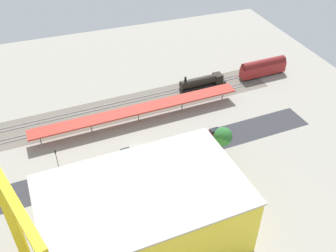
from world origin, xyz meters
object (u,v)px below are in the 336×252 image
(platform_canopy_near, at_px, (138,110))
(street_tree_0, at_px, (183,150))
(passenger_coach, at_px, (263,67))
(construction_building, at_px, (144,215))
(parked_car_2, at_px, (160,145))
(box_truck_0, at_px, (76,187))
(traffic_light, at_px, (56,156))
(parked_car_1, at_px, (189,138))
(parked_car_0, at_px, (215,132))
(street_tree_2, at_px, (223,137))
(tower_crane, at_px, (14,222))
(street_tree_3, at_px, (125,167))
(locomotive, at_px, (203,82))
(parked_car_3, at_px, (126,152))
(street_tree_1, at_px, (223,137))

(platform_canopy_near, xyz_separation_m, street_tree_0, (-4.84, 22.72, 1.85))
(passenger_coach, xyz_separation_m, construction_building, (57.74, 49.72, 3.82))
(parked_car_2, bearing_deg, box_truck_0, 20.45)
(traffic_light, bearing_deg, parked_car_1, 178.16)
(construction_building, distance_m, box_truck_0, 21.25)
(parked_car_0, bearing_deg, parked_car_2, -0.07)
(parked_car_1, xyz_separation_m, street_tree_2, (-6.00, 7.55, 4.76))
(traffic_light, bearing_deg, construction_building, 117.87)
(parked_car_2, xyz_separation_m, construction_building, (12.12, 25.96, 6.31))
(platform_canopy_near, bearing_deg, street_tree_0, 102.03)
(platform_canopy_near, xyz_separation_m, tower_crane, (31.96, 44.02, 15.69))
(parked_car_2, bearing_deg, street_tree_2, 151.99)
(passenger_coach, relative_size, street_tree_3, 2.65)
(locomotive, height_order, street_tree_3, street_tree_3)
(parked_car_0, height_order, parked_car_3, parked_car_0)
(street_tree_2, bearing_deg, traffic_light, -11.98)
(traffic_light, bearing_deg, parked_car_3, 178.02)
(traffic_light, bearing_deg, platform_canopy_near, -152.74)
(platform_canopy_near, xyz_separation_m, parked_car_0, (-17.99, 13.65, -2.93))
(street_tree_2, bearing_deg, passenger_coach, -134.71)
(locomotive, xyz_separation_m, tower_crane, (57.11, 54.16, 17.49))
(construction_building, distance_m, street_tree_2, 32.29)
(construction_building, bearing_deg, platform_canopy_near, -107.54)
(platform_canopy_near, xyz_separation_m, box_truck_0, (21.60, 22.35, -1.96))
(passenger_coach, height_order, street_tree_1, street_tree_1)
(parked_car_0, relative_size, tower_crane, 0.15)
(construction_building, height_order, street_tree_2, construction_building)
(street_tree_1, distance_m, street_tree_3, 25.98)
(construction_building, bearing_deg, passenger_coach, -142.19)
(street_tree_2, bearing_deg, platform_canopy_near, -52.66)
(construction_building, height_order, box_truck_0, construction_building)
(parked_car_0, bearing_deg, passenger_coach, -141.06)
(tower_crane, xyz_separation_m, street_tree_2, (-48.23, -22.69, -13.88))
(street_tree_2, bearing_deg, parked_car_3, -18.81)
(box_truck_0, distance_m, traffic_light, 10.39)
(passenger_coach, relative_size, street_tree_0, 2.05)
(parked_car_1, xyz_separation_m, parked_car_2, (8.47, -0.15, -0.06))
(parked_car_0, height_order, street_tree_1, street_tree_1)
(construction_building, distance_m, traffic_light, 30.61)
(box_truck_0, bearing_deg, parked_car_3, -147.27)
(platform_canopy_near, relative_size, street_tree_1, 7.98)
(tower_crane, bearing_deg, traffic_light, -103.26)
(parked_car_0, bearing_deg, platform_canopy_near, -37.20)
(box_truck_0, relative_size, street_tree_1, 1.17)
(parked_car_0, bearing_deg, street_tree_0, 34.62)
(street_tree_0, xyz_separation_m, street_tree_3, (14.61, -0.42, -1.27))
(parked_car_1, relative_size, traffic_light, 0.82)
(street_tree_2, bearing_deg, tower_crane, 25.20)
(tower_crane, xyz_separation_m, traffic_light, (-7.39, -31.36, -15.39))
(passenger_coach, distance_m, parked_car_3, 59.68)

